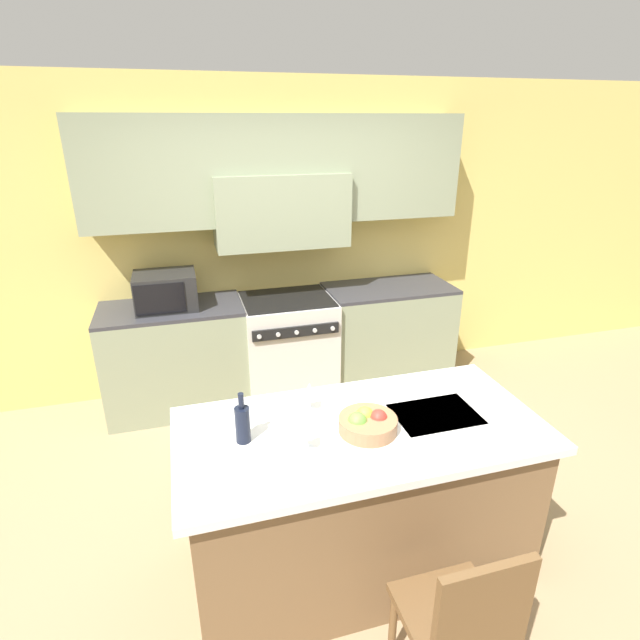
# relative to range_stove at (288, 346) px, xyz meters

# --- Properties ---
(ground_plane) EXTENTS (10.00, 10.00, 0.00)m
(ground_plane) POSITION_rel_range_stove_xyz_m (-0.00, -1.67, -0.46)
(ground_plane) COLOR #997F5B
(back_cabinetry) EXTENTS (10.00, 0.46, 2.70)m
(back_cabinetry) POSITION_rel_range_stove_xyz_m (-0.00, 0.27, 1.12)
(back_cabinetry) COLOR #DBC166
(back_cabinetry) RESTS_ON ground_plane
(back_counter) EXTENTS (3.11, 0.62, 0.93)m
(back_counter) POSITION_rel_range_stove_xyz_m (-0.00, 0.02, 0.00)
(back_counter) COLOR gray
(back_counter) RESTS_ON ground_plane
(range_stove) EXTENTS (0.79, 0.70, 0.92)m
(range_stove) POSITION_rel_range_stove_xyz_m (0.00, 0.00, 0.00)
(range_stove) COLOR beige
(range_stove) RESTS_ON ground_plane
(microwave) EXTENTS (0.48, 0.39, 0.29)m
(microwave) POSITION_rel_range_stove_xyz_m (-0.99, 0.02, 0.61)
(microwave) COLOR black
(microwave) RESTS_ON back_counter
(kitchen_island) EXTENTS (1.86, 0.90, 0.91)m
(kitchen_island) POSITION_rel_range_stove_xyz_m (-0.05, -1.99, -0.00)
(kitchen_island) COLOR brown
(kitchen_island) RESTS_ON ground_plane
(island_chair) EXTENTS (0.42, 0.40, 0.90)m
(island_chair) POSITION_rel_range_stove_xyz_m (0.09, -2.81, 0.05)
(island_chair) COLOR brown
(island_chair) RESTS_ON ground_plane
(wine_bottle) EXTENTS (0.07, 0.07, 0.26)m
(wine_bottle) POSITION_rel_range_stove_xyz_m (-0.64, -1.95, 0.55)
(wine_bottle) COLOR black
(wine_bottle) RESTS_ON kitchen_island
(wine_glass_near) EXTENTS (0.08, 0.08, 0.16)m
(wine_glass_near) POSITION_rel_range_stove_xyz_m (-0.36, -2.09, 0.56)
(wine_glass_near) COLOR white
(wine_glass_near) RESTS_ON kitchen_island
(wine_glass_far) EXTENTS (0.08, 0.08, 0.16)m
(wine_glass_far) POSITION_rel_range_stove_xyz_m (-0.27, -1.77, 0.56)
(wine_glass_far) COLOR white
(wine_glass_far) RESTS_ON kitchen_island
(fruit_bowl) EXTENTS (0.29, 0.29, 0.11)m
(fruit_bowl) POSITION_rel_range_stove_xyz_m (-0.04, -2.03, 0.50)
(fruit_bowl) COLOR #996B47
(fruit_bowl) RESTS_ON kitchen_island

